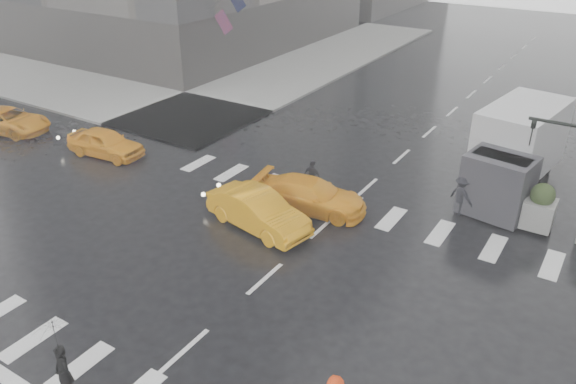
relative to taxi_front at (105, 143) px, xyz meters
The scene contains 12 objects.
ground 13.19m from the taxi_front, 19.06° to the right, with size 120.00×120.00×0.00m, color black.
sidewalk_nw 14.98m from the taxi_front, 118.11° to the left, with size 35.00×35.00×0.15m, color gray.
road_markings 13.19m from the taxi_front, 19.06° to the right, with size 18.00×48.00×0.01m, color silver, non-canonical shape.
planter_west 19.84m from the taxi_front, 11.34° to the left, with size 1.10×1.10×1.80m.
pedestrian_black 15.67m from the taxi_front, 45.20° to the right, with size 1.10×1.12×2.43m.
pedestrian_far_a 10.81m from the taxi_front, 10.70° to the left, with size 0.87×0.53×1.49m, color black.
pedestrian_far_b 16.97m from the taxi_front, 11.95° to the left, with size 1.11×0.61×1.72m, color black.
taxi_front is the anchor object (origin of this frame).
taxi_mid 10.48m from the taxi_front, ahead, with size 1.55×4.43×1.46m, color #FFA20D.
taxi_rear 11.36m from the taxi_front, ahead, with size 1.86×4.04×1.33m, color #FFA20D.
taxi_far 7.03m from the taxi_front, behind, with size 2.15×4.12×1.29m, color #FFA20D.
box_truck 19.00m from the taxi_front, 20.62° to the left, with size 2.56×6.84×3.63m.
Camera 1 is at (8.85, -12.56, 11.22)m, focal length 35.00 mm.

